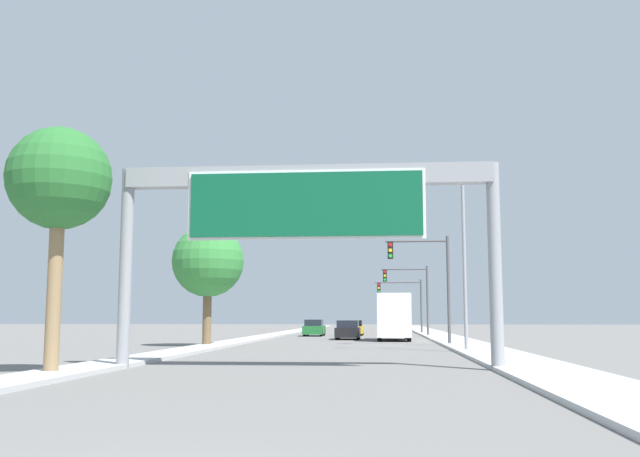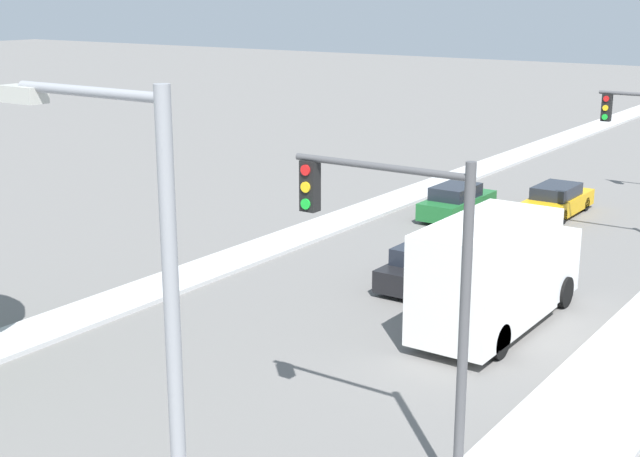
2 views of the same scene
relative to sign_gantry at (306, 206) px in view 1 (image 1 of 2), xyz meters
The scene contains 13 objects.
sidewalk_right 43.18m from the sign_gantry, 79.57° to the left, with size 3.00×120.00×0.15m.
median_strip_left 43.10m from the sign_gantry, 99.77° to the left, with size 2.00×120.00×0.15m.
sign_gantry is the anchor object (origin of this frame).
car_mid_center 43.99m from the sign_gantry, 90.00° to the left, with size 1.78×4.75×1.41m.
car_near_center 41.19m from the sign_gantry, 94.91° to the left, with size 1.75×4.50×1.49m.
car_near_left 31.94m from the sign_gantry, 90.00° to the left, with size 1.85×4.47×1.47m.
truck_box_primary 29.61m from the sign_gantry, 83.15° to the left, with size 2.40×7.54×3.43m.
traffic_light_near_intersection 20.91m from the sign_gantry, 74.50° to the left, with size 3.96×0.32×6.75m.
traffic_light_mid_block 40.51m from the sign_gantry, 82.27° to the left, with size 4.21×0.32×6.29m.
traffic_light_far_intersection 50.41m from the sign_gantry, 84.17° to the left, with size 4.84×0.32×5.57m.
palm_tree_foreground 8.14m from the sign_gantry, 157.74° to the right, with size 3.26×3.26×7.76m.
palm_tree_background 19.28m from the sign_gantry, 113.81° to the left, with size 4.31×4.31×7.26m.
street_lamp_right 13.99m from the sign_gantry, 62.19° to the left, with size 2.68×0.28×8.77m.
Camera 1 is at (2.56, -6.56, 1.81)m, focal length 40.00 mm.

